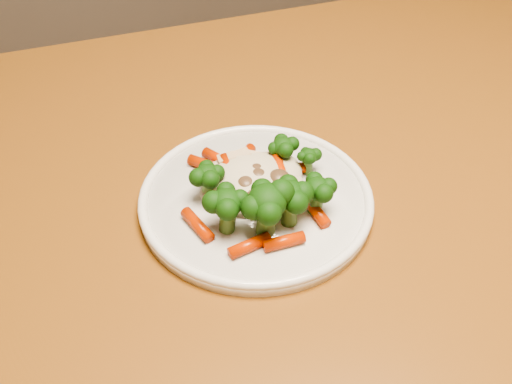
# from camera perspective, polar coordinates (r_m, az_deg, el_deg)

# --- Properties ---
(dining_table) EXTENTS (1.27, 0.85, 0.75)m
(dining_table) POSITION_cam_1_polar(r_m,az_deg,el_deg) (0.73, 1.91, -6.96)
(dining_table) COLOR brown
(dining_table) RESTS_ON ground
(plate) EXTENTS (0.24, 0.24, 0.01)m
(plate) POSITION_cam_1_polar(r_m,az_deg,el_deg) (0.67, 0.00, -0.87)
(plate) COLOR white
(plate) RESTS_ON dining_table
(meal) EXTENTS (0.16, 0.17, 0.05)m
(meal) POSITION_cam_1_polar(r_m,az_deg,el_deg) (0.64, 0.37, 0.29)
(meal) COLOR beige
(meal) RESTS_ON plate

